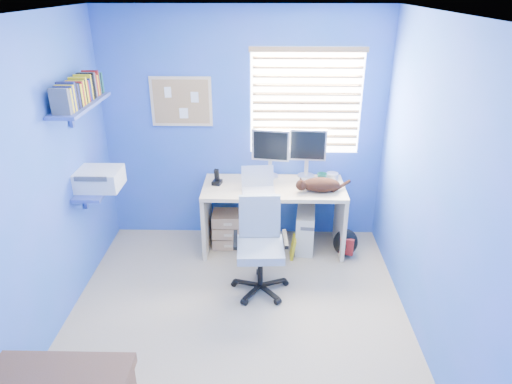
{
  "coord_description": "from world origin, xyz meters",
  "views": [
    {
      "loc": [
        0.23,
        -3.11,
        2.69
      ],
      "look_at": [
        0.15,
        0.65,
        0.95
      ],
      "focal_mm": 32.0,
      "sensor_mm": 36.0,
      "label": 1
    }
  ],
  "objects_px": {
    "office_chair": "(260,258)",
    "cat": "(321,185)",
    "desk": "(273,217)",
    "tower_pc": "(305,229)",
    "laptop": "(258,182)"
  },
  "relations": [
    {
      "from": "office_chair",
      "to": "cat",
      "type": "bearing_deg",
      "value": 46.2
    },
    {
      "from": "desk",
      "to": "office_chair",
      "type": "relative_size",
      "value": 1.66
    },
    {
      "from": "desk",
      "to": "cat",
      "type": "distance_m",
      "value": 0.66
    },
    {
      "from": "tower_pc",
      "to": "office_chair",
      "type": "bearing_deg",
      "value": -116.97
    },
    {
      "from": "tower_pc",
      "to": "office_chair",
      "type": "distance_m",
      "value": 0.89
    },
    {
      "from": "desk",
      "to": "office_chair",
      "type": "distance_m",
      "value": 0.76
    },
    {
      "from": "cat",
      "to": "tower_pc",
      "type": "height_order",
      "value": "cat"
    },
    {
      "from": "desk",
      "to": "office_chair",
      "type": "bearing_deg",
      "value": -100.11
    },
    {
      "from": "desk",
      "to": "tower_pc",
      "type": "relative_size",
      "value": 3.3
    },
    {
      "from": "desk",
      "to": "tower_pc",
      "type": "distance_m",
      "value": 0.38
    },
    {
      "from": "desk",
      "to": "office_chair",
      "type": "xyz_separation_m",
      "value": [
        -0.13,
        -0.75,
        -0.03
      ]
    },
    {
      "from": "desk",
      "to": "cat",
      "type": "relative_size",
      "value": 3.78
    },
    {
      "from": "desk",
      "to": "cat",
      "type": "xyz_separation_m",
      "value": [
        0.48,
        -0.11,
        0.44
      ]
    },
    {
      "from": "laptop",
      "to": "cat",
      "type": "relative_size",
      "value": 0.84
    },
    {
      "from": "office_chair",
      "to": "laptop",
      "type": "bearing_deg",
      "value": 92.56
    }
  ]
}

